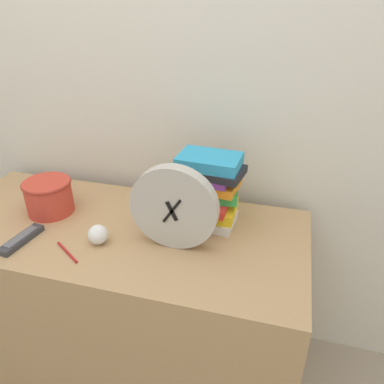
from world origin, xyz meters
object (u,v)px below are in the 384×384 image
(desk_clock, at_px, (174,208))
(crumpled_paper_ball, at_px, (98,235))
(tv_remote, at_px, (21,239))
(book_stack, at_px, (207,190))
(pen, at_px, (67,252))
(basket, at_px, (49,195))

(desk_clock, relative_size, crumpled_paper_ball, 4.31)
(desk_clock, relative_size, tv_remote, 1.65)
(book_stack, height_order, crumpled_paper_ball, book_stack)
(desk_clock, xyz_separation_m, pen, (-0.32, -0.13, -0.14))
(pen, bearing_deg, tv_remote, 175.62)
(basket, distance_m, tv_remote, 0.21)
(desk_clock, height_order, tv_remote, desk_clock)
(tv_remote, xyz_separation_m, pen, (0.18, -0.01, -0.01))
(desk_clock, relative_size, book_stack, 1.10)
(basket, relative_size, pen, 1.52)
(crumpled_paper_ball, xyz_separation_m, pen, (-0.07, -0.08, -0.03))
(basket, distance_m, crumpled_paper_ball, 0.30)
(desk_clock, xyz_separation_m, book_stack, (0.06, 0.18, -0.02))
(pen, bearing_deg, basket, 132.89)
(book_stack, relative_size, basket, 1.46)
(pen, bearing_deg, book_stack, 38.95)
(desk_clock, distance_m, tv_remote, 0.53)
(desk_clock, distance_m, crumpled_paper_ball, 0.27)
(desk_clock, relative_size, basket, 1.61)
(basket, xyz_separation_m, pen, (0.20, -0.21, -0.06))
(basket, xyz_separation_m, tv_remote, (0.02, -0.20, -0.06))
(desk_clock, height_order, book_stack, desk_clock)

